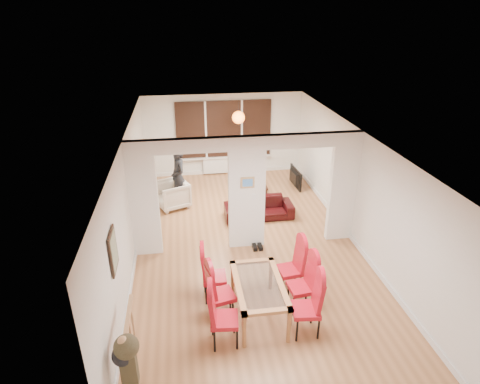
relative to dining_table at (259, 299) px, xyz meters
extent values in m
cube|color=#A46C42|center=(0.17, 2.35, -0.35)|extent=(5.00, 9.00, 0.01)
cube|color=white|center=(0.17, 2.35, 0.95)|extent=(5.00, 0.18, 2.60)
cube|color=black|center=(0.17, 6.79, 1.15)|extent=(3.00, 0.08, 1.80)
cube|color=white|center=(0.17, 6.75, -0.05)|extent=(1.40, 0.08, 0.50)
sphere|color=orange|center=(0.47, 5.65, 1.80)|extent=(0.36, 0.36, 0.36)
cube|color=gray|center=(-2.30, -0.05, 1.25)|extent=(0.04, 0.52, 0.67)
cube|color=#4C8CD8|center=(0.17, 2.25, 1.25)|extent=(0.30, 0.03, 0.25)
imported|color=black|center=(0.71, 3.63, -0.09)|extent=(1.77, 0.71, 0.52)
imported|color=beige|center=(-1.52, 4.56, 0.02)|extent=(1.04, 1.05, 0.74)
imported|color=black|center=(-1.31, 4.59, 0.49)|extent=(0.71, 0.57, 1.68)
imported|color=black|center=(2.10, 5.43, -0.06)|extent=(0.99, 0.18, 0.57)
cylinder|color=#143F19|center=(0.82, 5.13, 0.05)|extent=(0.08, 0.08, 0.30)
imported|color=black|center=(0.45, 5.17, -0.08)|extent=(0.23, 0.23, 0.06)
camera|label=1|loc=(-1.15, -5.47, 4.63)|focal=30.00mm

